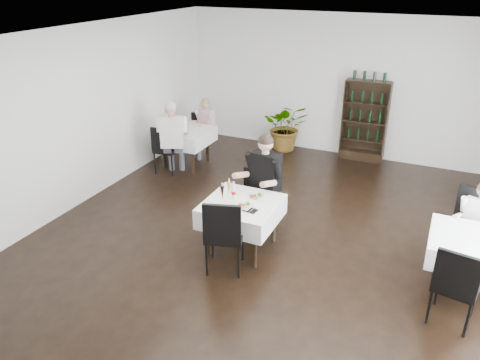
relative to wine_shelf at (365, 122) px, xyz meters
name	(u,v)px	position (x,y,z in m)	size (l,w,h in m)	color
room_shell	(262,158)	(-0.60, -4.31, 0.65)	(9.00, 9.00, 9.00)	black
wine_shelf	(365,122)	(0.00, 0.00, 0.00)	(0.90, 0.28, 1.75)	black
main_table	(242,211)	(-0.90, -4.31, -0.23)	(1.03, 1.03, 0.77)	black
left_table	(186,136)	(-3.30, -1.81, -0.23)	(0.98, 0.98, 0.77)	black
right_table	(470,248)	(2.10, -4.01, -0.23)	(0.98, 0.98, 0.77)	black
potted_tree	(286,127)	(-1.69, -0.11, -0.30)	(0.99, 0.85, 1.10)	#275B1F
main_chair_far	(254,193)	(-1.05, -3.49, -0.33)	(0.46, 0.46, 0.90)	black
main_chair_near	(224,232)	(-0.88, -4.94, -0.22)	(0.63, 0.63, 1.10)	black
left_chair_far	(197,132)	(-3.37, -1.23, -0.32)	(0.46, 0.47, 0.92)	black
left_chair_near	(165,147)	(-3.44, -2.39, -0.28)	(0.48, 0.48, 0.98)	black
right_chair_far	(468,224)	(2.07, -3.39, -0.21)	(0.66, 0.67, 1.12)	black
right_chair_near	(456,282)	(1.97, -4.80, -0.25)	(0.55, 0.55, 1.04)	black
diner_main	(262,177)	(-0.84, -3.71, 0.08)	(0.66, 0.69, 1.59)	#44454C
diner_left_far	(204,123)	(-3.20, -1.22, -0.10)	(0.55, 0.59, 1.28)	#44454C
diner_left_near	(173,133)	(-3.21, -2.44, 0.05)	(0.69, 0.73, 1.55)	#44454C
diner_right_far	(476,219)	(2.15, -3.35, -0.13)	(0.53, 0.56, 1.24)	#44454C
plate_far	(256,197)	(-0.77, -4.11, -0.06)	(0.30, 0.30, 0.07)	white
plate_near	(244,206)	(-0.81, -4.43, -0.06)	(0.22, 0.22, 0.07)	white
pilsner_dark	(222,193)	(-1.19, -4.36, 0.03)	(0.06, 0.06, 0.27)	black
pilsner_lager	(229,189)	(-1.15, -4.20, 0.04)	(0.06, 0.06, 0.27)	#BB8830
coke_bottle	(234,191)	(-1.06, -4.25, 0.03)	(0.07, 0.07, 0.26)	silver
napkin_cutlery	(250,210)	(-0.69, -4.50, -0.07)	(0.20, 0.21, 0.02)	black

